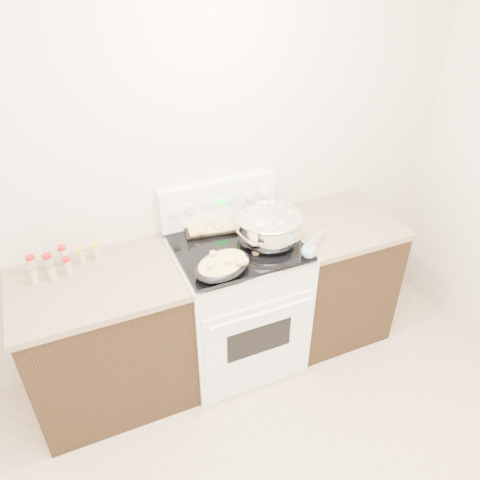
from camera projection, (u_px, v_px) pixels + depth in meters
room_shell at (329, 318)px, 1.17m from camera, size 4.10×3.60×2.75m
counter_left at (109, 340)px, 2.80m from camera, size 0.93×0.67×0.92m
counter_right at (331, 276)px, 3.31m from camera, size 0.73×0.67×0.92m
kitchen_range at (237, 300)px, 3.05m from camera, size 0.78×0.73×1.22m
mixing_bowl at (268, 228)px, 2.77m from camera, size 0.50×0.50×0.23m
roasting_pan at (223, 264)px, 2.54m from camera, size 0.41×0.36×0.11m
baking_sheet at (217, 223)px, 2.96m from camera, size 0.47×0.36×0.06m
wooden_spoon at (255, 248)px, 2.73m from camera, size 0.10×0.27×0.04m
blue_ladle at (310, 250)px, 2.68m from camera, size 0.25×0.21×0.11m
spice_jars at (59, 262)px, 2.58m from camera, size 0.39×0.15×0.13m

